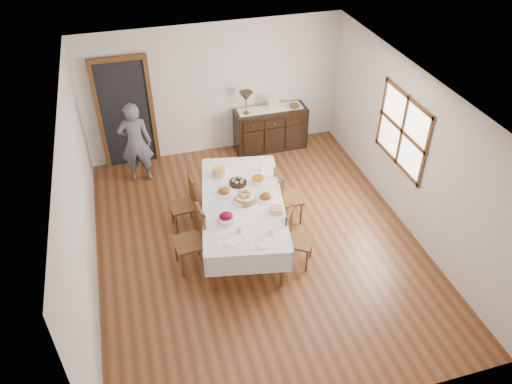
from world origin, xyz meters
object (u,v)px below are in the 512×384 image
object	(u,v)px
dining_table	(243,205)
chair_left_far	(185,203)
chair_left_near	(193,238)
chair_right_near	(296,238)
person	(135,140)
table_lamp	(246,97)
chair_right_far	(286,197)
sideboard	(271,129)

from	to	relation	value
dining_table	chair_left_far	world-z (taller)	chair_left_far
chair_left_near	chair_left_far	size ratio (longest dim) A/B	1.13
chair_right_near	dining_table	bearing A→B (deg)	76.86
chair_right_near	person	distance (m)	3.55
table_lamp	chair_right_far	bearing A→B (deg)	-88.81
dining_table	person	size ratio (longest dim) A/B	1.54
table_lamp	chair_left_far	bearing A→B (deg)	-128.57
dining_table	sideboard	bearing A→B (deg)	74.89
chair_right_far	chair_left_near	bearing A→B (deg)	107.82
chair_right_far	sideboard	distance (m)	2.36
chair_left_far	sideboard	size ratio (longest dim) A/B	0.65
chair_left_far	chair_right_near	size ratio (longest dim) A/B	1.00
chair_left_near	person	distance (m)	2.61
person	chair_left_near	bearing A→B (deg)	107.99
chair_left_far	chair_right_near	distance (m)	1.94
dining_table	table_lamp	xyz separation A→B (m)	(0.75, 2.57, 0.49)
chair_right_near	table_lamp	xyz separation A→B (m)	(0.11, 3.24, 0.75)
chair_left_near	sideboard	size ratio (longest dim) A/B	0.74
chair_right_near	table_lamp	world-z (taller)	table_lamp
sideboard	person	distance (m)	2.74
chair_left_near	chair_right_far	distance (m)	1.76
chair_right_near	chair_left_near	bearing A→B (deg)	109.81
chair_left_near	sideboard	distance (m)	3.61
chair_right_near	chair_right_far	bearing A→B (deg)	23.47
chair_right_far	chair_left_far	bearing A→B (deg)	75.73
chair_right_far	table_lamp	size ratio (longest dim) A/B	2.17
dining_table	chair_left_far	bearing A→B (deg)	153.08
sideboard	person	bearing A→B (deg)	-171.56
chair_right_near	sideboard	distance (m)	3.32
chair_left_near	person	size ratio (longest dim) A/B	0.63
chair_left_near	chair_right_far	size ratio (longest dim) A/B	1.07
chair_right_near	chair_right_far	world-z (taller)	chair_right_far
dining_table	chair_right_near	size ratio (longest dim) A/B	2.75
dining_table	chair_right_near	distance (m)	0.96
person	dining_table	bearing A→B (deg)	128.10
person	chair_left_far	bearing A→B (deg)	116.54
chair_right_near	chair_right_far	xyz separation A→B (m)	(0.15, 0.96, 0.03)
chair_left_far	sideboard	bearing A→B (deg)	129.46
chair_left_far	table_lamp	world-z (taller)	table_lamp
dining_table	table_lamp	distance (m)	2.73
chair_right_far	person	world-z (taller)	person
person	chair_right_far	bearing A→B (deg)	144.63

